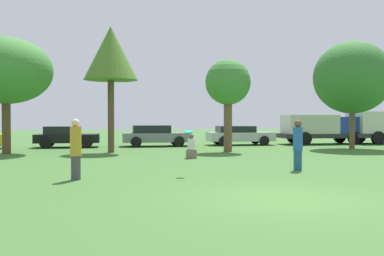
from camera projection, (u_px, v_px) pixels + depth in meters
The scene contains 13 objects.
ground_plane at pixel (287, 199), 9.81m from camera, with size 120.00×120.00×0.00m, color #3D6B2D.
person_thrower at pixel (76, 149), 12.81m from camera, with size 0.32×0.32×1.76m.
person_catcher at pixel (298, 144), 15.16m from camera, with size 0.33×0.33×1.73m.
frisbee at pixel (188, 132), 13.84m from camera, with size 0.28×0.28×0.09m.
bystander_sitting at pixel (191, 148), 19.71m from camera, with size 0.42×0.35×1.08m.
tree_0 at pixel (6, 71), 22.20m from camera, with size 4.59×4.59×5.82m.
tree_1 at pixel (111, 54), 22.90m from camera, with size 2.78×2.78×6.54m.
tree_2 at pixel (228, 84), 23.55m from camera, with size 2.41×2.41×4.90m.
tree_3 at pixel (352, 78), 25.73m from camera, with size 4.46×4.46×6.23m.
parked_car_black at pixel (66, 136), 27.10m from camera, with size 3.86×2.13×1.29m.
parked_car_grey at pixel (155, 135), 28.14m from camera, with size 4.31×2.17×1.33m.
parked_car_silver at pixel (239, 135), 29.48m from camera, with size 4.40×2.12×1.26m.
delivery_truck_blue at pixel (320, 127), 30.55m from camera, with size 5.71×2.34×2.00m.
Camera 1 is at (-4.04, -9.14, 1.78)m, focal length 41.58 mm.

